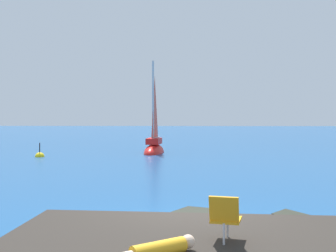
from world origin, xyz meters
name	(u,v)px	position (x,y,z in m)	size (l,w,h in m)	color
ground_plane	(188,231)	(0.00, 0.00, 0.00)	(160.00, 160.00, 0.00)	navy
boulder_seaward	(306,235)	(2.56, -0.30, 0.00)	(1.34, 1.07, 0.73)	#2A2C23
boulder_inland	(199,232)	(0.23, -0.11, 0.00)	(1.54, 1.23, 0.85)	#272A22
sailboat_near	(154,148)	(-1.89, 19.57, 0.36)	(1.63, 3.64, 6.63)	red
person_sunbather	(151,251)	(-0.61, -3.60, 0.64)	(1.49, 1.17, 0.25)	gold
beach_chair	(225,216)	(0.56, -2.73, 0.97)	(0.61, 0.69, 0.80)	orange
marker_buoy	(40,157)	(-8.64, 16.84, 0.01)	(0.56, 0.56, 1.13)	yellow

